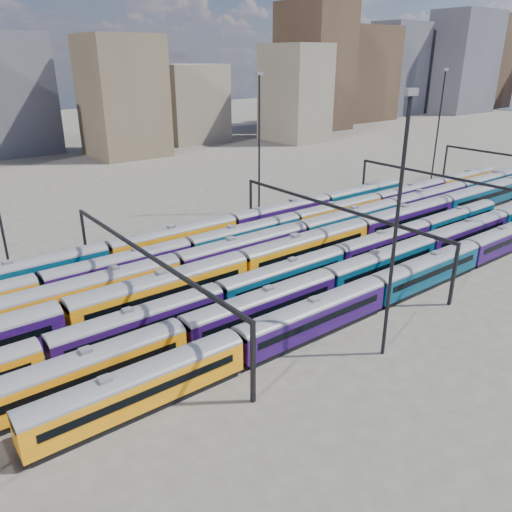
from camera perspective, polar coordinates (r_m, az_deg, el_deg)
ground at (r=69.75m, az=2.76°, el=-1.87°), size 500.00×500.00×0.00m
rake_0 at (r=76.41m, az=23.20°, el=0.57°), size 120.39×2.94×4.94m
rake_1 at (r=55.29m, az=0.73°, el=-5.52°), size 141.61×2.96×4.98m
rake_2 at (r=57.70m, az=-4.27°, el=-4.47°), size 116.67×2.85×4.78m
rake_3 at (r=79.53m, az=11.79°, el=3.00°), size 136.90×3.34×5.64m
rake_4 at (r=70.87m, az=-1.36°, el=1.00°), size 151.95×3.17×5.35m
rake_5 at (r=83.04m, az=4.46°, el=3.97°), size 121.85×2.97×5.00m
rake_6 at (r=72.05m, az=-16.63°, el=0.33°), size 126.51×3.08×5.20m
gantry_1 at (r=57.15m, az=-12.61°, el=-0.53°), size 0.35×40.35×8.03m
gantry_2 at (r=73.92m, az=8.81°, el=4.89°), size 0.35×40.35×8.03m
gantry_3 at (r=97.27m, az=21.32°, el=7.75°), size 0.35×40.35×8.03m
mast_2 at (r=47.31m, az=15.78°, el=3.71°), size 1.40×0.50×25.60m
mast_3 at (r=93.02m, az=0.37°, el=13.16°), size 1.40×0.50×25.60m
mast_5 at (r=127.48m, az=20.17°, el=14.24°), size 1.40×0.50×25.60m
skyline at (r=212.71m, az=6.23°, el=19.80°), size 399.22×60.48×50.03m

